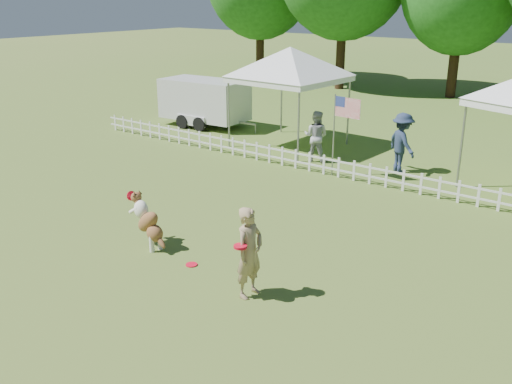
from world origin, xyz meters
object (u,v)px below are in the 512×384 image
flag_pole (334,135)px  spectator_a (316,136)px  frisbee_on_turf (192,265)px  cargo_trailer (204,102)px  canopy_tent_left (289,99)px  handler (250,252)px  spectator_b (402,143)px  dog (148,222)px

flag_pole → spectator_a: bearing=147.6°
frisbee_on_turf → spectator_a: 8.13m
cargo_trailer → flag_pole: size_ratio=1.80×
frisbee_on_turf → canopy_tent_left: (-3.82, 8.95, 1.65)m
handler → frisbee_on_turf: size_ratio=7.14×
handler → spectator_b: bearing=7.2°
dog → spectator_a: (-0.72, 7.74, 0.24)m
flag_pole → spectator_a: 1.60m
dog → frisbee_on_turf: size_ratio=4.90×
cargo_trailer → spectator_a: cargo_trailer is taller
flag_pole → spectator_a: (-1.20, 0.98, -0.39)m
frisbee_on_turf → spectator_a: spectator_a is taller
cargo_trailer → dog: bearing=-57.4°
flag_pole → spectator_a: size_ratio=1.48×
dog → canopy_tent_left: 9.27m
dog → flag_pole: size_ratio=0.47×
frisbee_on_turf → flag_pole: 7.00m
dog → flag_pole: 6.81m
frisbee_on_turf → canopy_tent_left: canopy_tent_left is taller
dog → flag_pole: (0.47, 6.76, 0.63)m
dog → frisbee_on_turf: 1.41m
frisbee_on_turf → flag_pole: bearing=96.9°
frisbee_on_turf → spectator_b: bearing=85.8°
cargo_trailer → canopy_tent_left: bearing=-11.3°
dog → cargo_trailer: 11.77m
dog → flag_pole: flag_pole is taller
flag_pole → spectator_b: flag_pole is taller
frisbee_on_turf → cargo_trailer: (-8.33, 9.52, 0.94)m
dog → spectator_b: bearing=86.6°
cargo_trailer → spectator_b: (8.95, -1.11, -0.06)m
frisbee_on_turf → flag_pole: (-0.82, 6.85, 1.19)m
dog → spectator_b: spectator_b is taller
handler → dog: handler is taller
handler → spectator_a: bearing=24.9°
canopy_tent_left → spectator_b: 4.54m
dog → canopy_tent_left: canopy_tent_left is taller
dog → canopy_tent_left: bearing=115.5°
frisbee_on_turf → flag_pole: size_ratio=0.10×
dog → cargo_trailer: cargo_trailer is taller
cargo_trailer → flag_pole: bearing=-23.7°
dog → spectator_b: 8.54m
handler → flag_pole: flag_pole is taller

